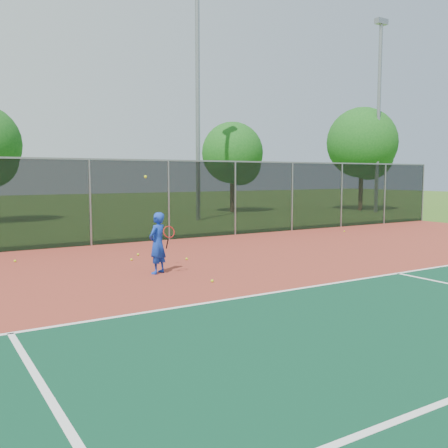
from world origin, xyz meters
name	(u,v)px	position (x,y,z in m)	size (l,w,h in m)	color
court_apron	(373,292)	(0.00, 2.00, 0.01)	(30.00, 20.00, 0.02)	#9B3827
fence_back	(169,199)	(0.00, 12.00, 1.56)	(30.00, 0.06, 3.03)	black
tennis_player	(158,243)	(-3.08, 6.19, 0.79)	(0.67, 0.72, 2.45)	#1339BA
practice_ball_0	(187,259)	(-1.56, 7.55, 0.06)	(0.07, 0.07, 0.07)	#C7E41A
practice_ball_1	(131,260)	(-2.96, 8.29, 0.06)	(0.07, 0.07, 0.07)	#C7E41A
practice_ball_3	(15,261)	(-5.85, 9.80, 0.06)	(0.07, 0.07, 0.07)	#C7E41A
practice_ball_4	(212,281)	(-2.45, 4.57, 0.06)	(0.07, 0.07, 0.07)	#C7E41A
practice_ball_5	(138,254)	(-2.45, 9.05, 0.06)	(0.07, 0.07, 0.07)	#C7E41A
practice_ball_7	(344,231)	(7.52, 10.30, 0.06)	(0.07, 0.07, 0.07)	#C7E41A
floodlight_n	(198,90)	(5.04, 18.87, 7.01)	(0.90, 0.40, 12.46)	gray
floodlight_ne	(379,105)	(17.90, 17.73, 7.01)	(0.90, 0.40, 12.46)	gray
tree_back_mid	(234,156)	(9.97, 22.86, 3.75)	(4.07, 4.07, 5.97)	#392814
tree_back_right	(364,146)	(18.48, 19.47, 4.48)	(4.86, 4.86, 7.13)	#392814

